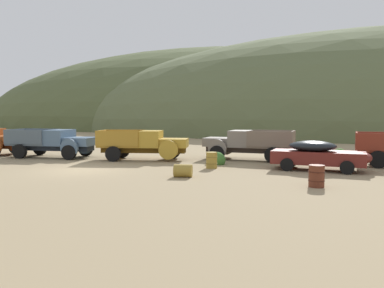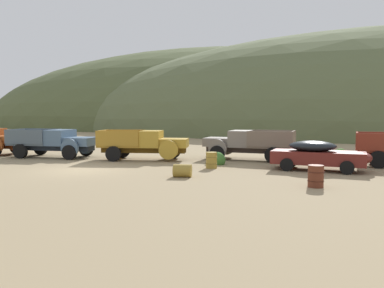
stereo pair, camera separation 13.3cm
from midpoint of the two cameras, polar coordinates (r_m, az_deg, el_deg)
name	(u,v)px [view 2 (the right image)]	position (r m, az deg, el deg)	size (l,w,h in m)	color
ground_plane	(80,170)	(21.39, -15.97, -3.70)	(300.00, 300.00, 0.00)	#998460
hill_distant	(208,126)	(94.76, 2.40, 2.73)	(118.00, 77.16, 35.60)	#4C5633
hill_far_left	(369,131)	(72.01, 24.61, 1.75)	(111.21, 62.28, 32.59)	#56603D
truck_chalk_blue	(59,142)	(27.88, -18.91, 0.22)	(6.15, 3.34, 1.91)	#262D39
truck_mustard	(149,144)	(25.06, -6.23, -0.01)	(5.97, 3.53, 1.91)	#593D12
truck_primer_gray	(243,144)	(25.30, 7.73, 0.03)	(5.79, 2.66, 1.91)	#3D322D
car_oxblood	(321,155)	(21.42, 18.58, -1.55)	(4.96, 2.08, 1.57)	maroon
oil_drum_spare	(182,171)	(18.28, -1.20, -3.94)	(0.98, 0.81, 0.61)	olive
oil_drum_by_truck	(316,176)	(16.59, 17.97, -4.53)	(0.67, 0.67, 0.90)	#5B2819
oil_drum_foreground	(211,160)	(21.21, 3.06, -2.39)	(0.65, 0.65, 0.89)	olive
bush_front_right	(216,160)	(22.78, 3.73, -2.43)	(1.09, 0.91, 0.95)	#3D702D
bush_front_left	(339,156)	(27.11, 20.98, -1.64)	(1.01, 0.76, 0.93)	#5B8E42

